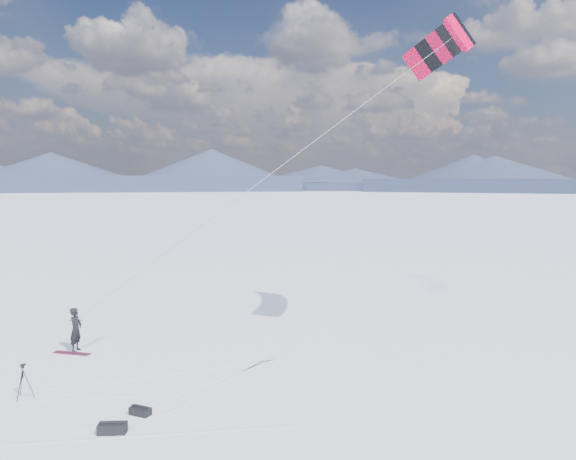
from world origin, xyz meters
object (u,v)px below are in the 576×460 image
(snowkiter, at_px, (77,351))
(gear_bag_a, at_px, (112,428))
(snowboard, at_px, (72,353))
(gear_bag_b, at_px, (140,411))
(tripod, at_px, (23,376))

(snowkiter, bearing_deg, gear_bag_a, -146.89)
(snowboard, distance_m, gear_bag_b, 7.32)
(snowkiter, height_order, gear_bag_b, snowkiter)
(gear_bag_b, bearing_deg, gear_bag_a, -86.12)
(snowboard, bearing_deg, tripod, -72.98)
(tripod, xyz_separation_m, gear_bag_a, (4.22, -1.31, -0.59))
(snowkiter, relative_size, gear_bag_a, 2.14)
(snowkiter, bearing_deg, snowboard, 177.41)
(snowboard, xyz_separation_m, gear_bag_b, (5.88, -4.36, 0.11))
(gear_bag_b, bearing_deg, tripod, -173.08)
(snowkiter, relative_size, tripod, 1.58)
(snowkiter, xyz_separation_m, snowboard, (0.05, -0.36, 0.02))
(tripod, height_order, gear_bag_b, tripod)
(snowkiter, distance_m, gear_bag_b, 7.58)
(tripod, bearing_deg, gear_bag_a, -50.10)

